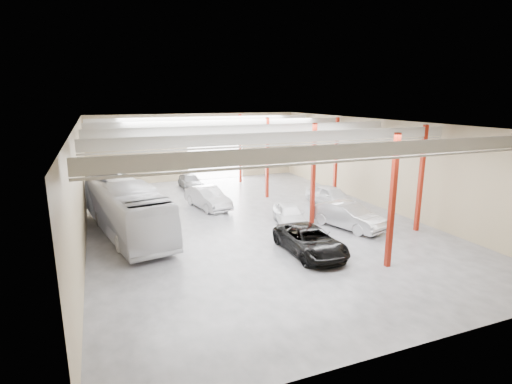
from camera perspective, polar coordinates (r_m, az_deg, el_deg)
depot_shell at (r=28.18m, az=-0.78°, el=5.85°), size 22.12×32.12×7.06m
coach_bus at (r=27.20m, az=-18.14°, el=-2.13°), size 5.03×12.60×3.42m
black_sedan at (r=22.95m, az=7.73°, el=-6.91°), size 2.53×5.50×1.53m
car_row_a at (r=27.89m, az=4.81°, el=-3.18°), size 2.65×4.62×1.48m
car_row_b at (r=32.08m, az=-6.90°, el=-0.81°), size 2.86×5.44×1.70m
car_row_c at (r=39.29m, az=-9.35°, el=1.47°), size 1.88×4.61×1.33m
car_right_near at (r=27.75m, az=12.97°, el=-3.31°), size 3.34×5.53×1.72m
car_right_far at (r=33.05m, az=10.66°, el=-0.57°), size 2.71×5.10×1.65m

